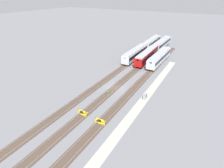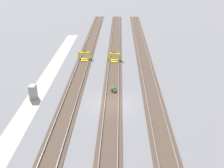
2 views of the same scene
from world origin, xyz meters
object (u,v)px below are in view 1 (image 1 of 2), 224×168
object	(u,v)px
subway_car_front_row_rightmost	(135,53)
weed_clump	(108,92)
electrical_cabinet	(145,96)
bumper_stop_nearest_track	(101,121)
subway_car_front_row_left_inner	(147,55)
subway_car_front_row_leftmost	(162,43)
bumper_stop_near_inner_track	(83,113)
subway_car_front_row_right_inner	(159,57)
subway_car_front_row_centre	(152,42)

from	to	relation	value
subway_car_front_row_rightmost	weed_clump	world-z (taller)	subway_car_front_row_rightmost
subway_car_front_row_rightmost	weed_clump	distance (m)	26.99
electrical_cabinet	weed_clump	distance (m)	9.05
bumper_stop_nearest_track	subway_car_front_row_left_inner	bearing A→B (deg)	7.01
subway_car_front_row_leftmost	bumper_stop_nearest_track	xyz separation A→B (m)	(-56.03, -4.53, -1.53)
bumper_stop_near_inner_track	weed_clump	world-z (taller)	bumper_stop_near_inner_track
subway_car_front_row_right_inner	electrical_cabinet	distance (m)	25.10
subway_car_front_row_left_inner	subway_car_front_row_right_inner	xyz separation A→B (m)	(0.00, -4.52, 0.00)
subway_car_front_row_leftmost	subway_car_front_row_left_inner	bearing A→B (deg)	179.96
subway_car_front_row_leftmost	weed_clump	xyz separation A→B (m)	(-45.68, 0.14, -1.80)
subway_car_front_row_leftmost	subway_car_front_row_rightmost	xyz separation A→B (m)	(-19.10, 4.48, 0.00)
subway_car_front_row_centre	bumper_stop_near_inner_track	bearing A→B (deg)	-175.36
subway_car_front_row_left_inner	weed_clump	world-z (taller)	subway_car_front_row_left_inner
subway_car_front_row_left_inner	subway_car_front_row_centre	world-z (taller)	same
subway_car_front_row_leftmost	subway_car_front_row_left_inner	world-z (taller)	same
subway_car_front_row_centre	bumper_stop_near_inner_track	distance (m)	55.48
subway_car_front_row_leftmost	weed_clump	world-z (taller)	subway_car_front_row_leftmost
subway_car_front_row_leftmost	bumper_stop_nearest_track	world-z (taller)	subway_car_front_row_leftmost
subway_car_front_row_rightmost	bumper_stop_nearest_track	distance (m)	38.04
subway_car_front_row_right_inner	bumper_stop_near_inner_track	world-z (taller)	subway_car_front_row_right_inner
subway_car_front_row_leftmost	electrical_cabinet	distance (m)	44.69
subway_car_front_row_right_inner	electrical_cabinet	size ratio (longest dim) A/B	11.28
subway_car_front_row_leftmost	weed_clump	distance (m)	45.71
subway_car_front_row_right_inner	subway_car_front_row_rightmost	size ratio (longest dim) A/B	1.00
subway_car_front_row_rightmost	bumper_stop_nearest_track	bearing A→B (deg)	-166.29
subway_car_front_row_leftmost	bumper_stop_near_inner_track	distance (m)	55.65
subway_car_front_row_leftmost	subway_car_front_row_right_inner	xyz separation A→B (m)	(-19.10, -4.51, 0.00)
electrical_cabinet	weed_clump	size ratio (longest dim) A/B	1.74
subway_car_front_row_left_inner	subway_car_front_row_rightmost	distance (m)	4.47
subway_car_front_row_right_inner	weed_clump	world-z (taller)	subway_car_front_row_right_inner
subway_car_front_row_left_inner	subway_car_front_row_leftmost	bearing A→B (deg)	-0.04
weed_clump	subway_car_front_row_leftmost	bearing A→B (deg)	-0.17
bumper_stop_nearest_track	subway_car_front_row_leftmost	bearing A→B (deg)	4.62
subway_car_front_row_centre	subway_car_front_row_right_inner	size ratio (longest dim) A/B	1.00
bumper_stop_nearest_track	weed_clump	size ratio (longest dim) A/B	2.18
electrical_cabinet	weed_clump	world-z (taller)	electrical_cabinet
electrical_cabinet	weed_clump	xyz separation A→B (m)	(-1.86, 8.84, -0.56)
subway_car_front_row_leftmost	subway_car_front_row_right_inner	distance (m)	19.63
subway_car_front_row_leftmost	subway_car_front_row_rightmost	distance (m)	19.62
subway_car_front_row_left_inner	subway_car_front_row_rightmost	size ratio (longest dim) A/B	1.00
bumper_stop_nearest_track	bumper_stop_near_inner_track	bearing A→B (deg)	84.86
subway_car_front_row_left_inner	weed_clump	bearing A→B (deg)	179.73
weed_clump	subway_car_front_row_left_inner	bearing A→B (deg)	-0.27
subway_car_front_row_rightmost	bumper_stop_near_inner_track	size ratio (longest dim) A/B	9.01
subway_car_front_row_right_inner	weed_clump	bearing A→B (deg)	170.08
subway_car_front_row_rightmost	electrical_cabinet	xyz separation A→B (m)	(-24.71, -13.18, -1.24)
subway_car_front_row_rightmost	bumper_stop_near_inner_track	world-z (taller)	subway_car_front_row_rightmost
bumper_stop_near_inner_track	weed_clump	bearing A→B (deg)	0.87
subway_car_front_row_left_inner	electrical_cabinet	xyz separation A→B (m)	(-24.71, -8.72, -1.24)
bumper_stop_near_inner_track	electrical_cabinet	xyz separation A→B (m)	(11.81, -8.69, 0.29)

